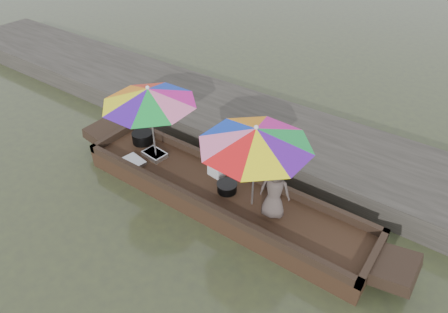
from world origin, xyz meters
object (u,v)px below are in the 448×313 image
Objects in this scene: charcoal_grill at (227,188)px; umbrella_stern at (254,167)px; cooking_pot at (143,137)px; supply_bag at (217,169)px; boat_hull at (221,196)px; umbrella_bow at (152,124)px; tray_crayfish at (155,154)px; vendor at (275,191)px; tray_scallop at (133,161)px.

umbrella_stern is (0.53, -0.02, 0.70)m from charcoal_grill.
cooking_pot is 1.52× the size of supply_bag.
boat_hull is 12.96× the size of cooking_pot.
umbrella_bow is (-1.67, -0.02, 0.70)m from charcoal_grill.
cooking_pot is 1.25× the size of charcoal_grill.
cooking_pot is 0.59m from tray_crayfish.
supply_bag is 1.44m from umbrella_bow.
umbrella_bow reaches higher than boat_hull.
vendor is (1.06, -0.01, 0.68)m from boat_hull.
supply_bag is 0.16× the size of umbrella_bow.
umbrella_stern is at bearing -0.87° from tray_crayfish.
cooking_pot is 2.90m from umbrella_stern.
tray_crayfish is at bearing -17.50° from vendor.
vendor is (2.86, 0.34, 0.48)m from tray_scallop.
vendor is 0.49m from umbrella_stern.
cooking_pot is at bearing 156.97° from umbrella_bow.
umbrella_stern is at bearing 8.23° from tray_scallop.
umbrella_stern is (2.81, -0.26, 0.66)m from cooking_pot.
charcoal_grill is (2.28, -0.24, -0.03)m from cooking_pot.
boat_hull is 19.69× the size of supply_bag.
vendor is (0.93, -0.03, 0.43)m from charcoal_grill.
tray_crayfish reaches higher than boat_hull.
boat_hull is 1.15m from umbrella_stern.
charcoal_grill is 0.19× the size of umbrella_stern.
charcoal_grill is 1.81m from umbrella_bow.
tray_crayfish is at bearing 64.15° from tray_scallop.
supply_bag is at bearing 135.72° from boat_hull.
umbrella_bow reaches higher than charcoal_grill.
umbrella_stern is at bearing -16.79° from supply_bag.
cooking_pot is 0.24× the size of umbrella_stern.
charcoal_grill is at bearing 0.56° from umbrella_bow.
supply_bag is 1.43m from vendor.
tray_crayfish is 1.35m from supply_bag.
tray_scallop is (-0.19, -0.39, -0.01)m from tray_crayfish.
tray_crayfish is 0.25× the size of umbrella_stern.
tray_scallop reaches higher than boat_hull.
boat_hull is at bearing -17.26° from vendor.
umbrella_bow is at bearing -23.03° from cooking_pot.
umbrella_bow is at bearing -25.52° from tray_crayfish.
cooking_pot is 0.94m from umbrella_bow.
tray_scallop is 0.45× the size of vendor.
tray_scallop is 0.87m from umbrella_bow.
cooking_pot is 0.94× the size of tray_scallop.
boat_hull is 12.22× the size of tray_scallop.
cooking_pot is at bearing 119.75° from tray_scallop.
cooking_pot is at bearing 157.30° from tray_crayfish.
tray_scallop is 0.25× the size of umbrella_stern.
tray_scallop is 1.97m from charcoal_grill.
vendor is at bearing -12.52° from supply_bag.
umbrella_bow is 0.96× the size of umbrella_stern.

